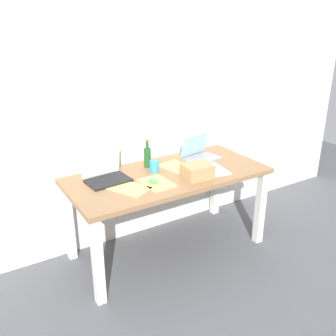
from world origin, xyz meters
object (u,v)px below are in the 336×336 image
object	(u,v)px
cardboard_box	(197,171)
laptop_right	(200,154)
desk	(168,184)
laptop_left	(106,173)
coffee_mug	(154,166)
beer_bottle	(147,157)
computer_mouse	(153,181)

from	to	relation	value
cardboard_box	laptop_right	bearing A→B (deg)	51.49
desk	laptop_left	bearing A→B (deg)	163.67
desk	coffee_mug	size ratio (longest dim) A/B	17.94
desk	beer_bottle	distance (m)	0.31
laptop_left	computer_mouse	bearing A→B (deg)	-41.32
desk	laptop_right	distance (m)	0.49
laptop_right	computer_mouse	size ratio (longest dim) A/B	3.48
laptop_right	beer_bottle	distance (m)	0.52
laptop_left	laptop_right	size ratio (longest dim) A/B	1.02
beer_bottle	computer_mouse	bearing A→B (deg)	-111.99
laptop_right	computer_mouse	distance (m)	0.70
beer_bottle	coffee_mug	bearing A→B (deg)	-91.16
laptop_right	beer_bottle	world-z (taller)	beer_bottle
laptop_left	cardboard_box	distance (m)	0.75
desk	coffee_mug	world-z (taller)	coffee_mug
laptop_right	cardboard_box	world-z (taller)	laptop_right
desk	beer_bottle	size ratio (longest dim) A/B	7.02
coffee_mug	desk	bearing A→B (deg)	-52.46
coffee_mug	cardboard_box	bearing A→B (deg)	-51.75
laptop_left	coffee_mug	bearing A→B (deg)	-6.39
laptop_right	coffee_mug	xyz separation A→B (m)	(-0.52, -0.05, 0.00)
computer_mouse	laptop_left	bearing A→B (deg)	114.87
computer_mouse	desk	bearing A→B (deg)	4.02
laptop_right	beer_bottle	size ratio (longest dim) A/B	1.43
laptop_left	cardboard_box	world-z (taller)	laptop_left
laptop_right	desk	bearing A→B (deg)	-161.01
laptop_right	cardboard_box	bearing A→B (deg)	-128.51
desk	computer_mouse	size ratio (longest dim) A/B	17.04
desk	computer_mouse	xyz separation A→B (m)	(-0.21, -0.11, 0.11)
laptop_left	coffee_mug	world-z (taller)	laptop_left
cardboard_box	computer_mouse	bearing A→B (deg)	166.29
cardboard_box	desk	bearing A→B (deg)	128.59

